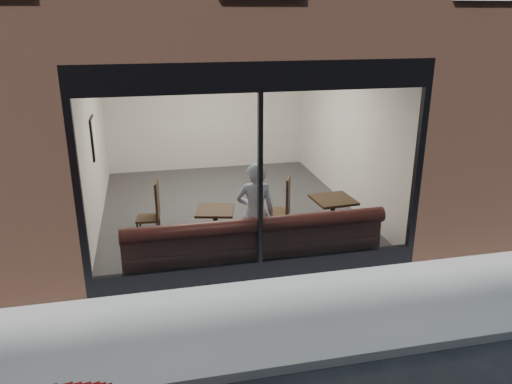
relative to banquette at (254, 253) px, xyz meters
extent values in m
plane|color=black|center=(0.00, -2.45, -0.23)|extent=(120.00, 120.00, 0.00)
cube|color=gray|center=(0.00, -1.45, -0.22)|extent=(40.00, 2.00, 0.01)
cube|color=gray|center=(0.00, -2.50, -0.17)|extent=(40.00, 0.10, 0.12)
cube|color=brown|center=(-3.75, 5.55, 1.38)|extent=(2.50, 12.00, 3.20)
cube|color=brown|center=(3.75, 5.55, 1.38)|extent=(2.50, 12.00, 3.20)
cube|color=brown|center=(0.00, 8.55, 1.38)|extent=(5.00, 6.00, 3.20)
plane|color=#2D2D30|center=(0.00, 2.55, -0.21)|extent=(6.00, 6.00, 0.00)
plane|color=white|center=(0.00, 2.55, 2.97)|extent=(6.00, 6.00, 0.00)
plane|color=silver|center=(0.00, 5.54, 1.37)|extent=(5.00, 0.00, 5.00)
plane|color=silver|center=(-2.49, 2.55, 1.37)|extent=(0.00, 6.00, 6.00)
plane|color=silver|center=(2.49, 2.55, 1.37)|extent=(0.00, 6.00, 6.00)
cube|color=black|center=(0.00, -0.40, -0.08)|extent=(5.00, 0.10, 0.30)
cube|color=black|center=(0.00, -0.40, 2.77)|extent=(5.00, 0.10, 0.40)
cube|color=black|center=(0.00, -0.40, 1.32)|extent=(0.06, 0.10, 2.50)
plane|color=white|center=(0.00, -0.43, 1.33)|extent=(4.80, 0.00, 4.80)
cube|color=#381714|center=(0.00, 0.00, 0.00)|extent=(4.00, 0.55, 0.45)
imported|color=#ADC8E3|center=(0.06, 0.18, 0.60)|extent=(0.66, 0.49, 1.66)
cube|color=black|center=(-0.51, 0.67, 0.52)|extent=(0.73, 0.73, 0.04)
cube|color=black|center=(1.57, 0.72, 0.52)|extent=(0.73, 0.73, 0.04)
cube|color=black|center=(-1.60, 1.80, 0.01)|extent=(0.46, 0.46, 0.04)
cube|color=black|center=(0.80, 1.57, 0.01)|extent=(0.57, 0.57, 0.04)
cube|color=white|center=(-2.45, 2.43, 1.43)|extent=(0.02, 0.53, 0.71)
camera|label=1|loc=(-1.52, -6.90, 3.53)|focal=35.00mm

